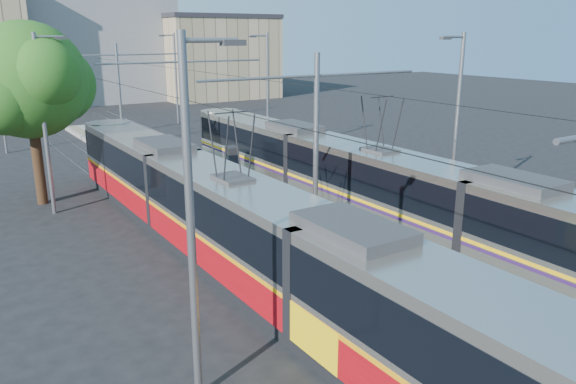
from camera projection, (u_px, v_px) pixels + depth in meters
ground at (487, 340)px, 15.06m from camera, size 160.00×160.00×0.00m
platform at (213, 191)px, 28.76m from camera, size 4.00×50.00×0.30m
tactile_strip_left at (186, 192)px, 27.96m from camera, size 0.70×50.00×0.01m
tactile_strip_right at (238, 184)px, 29.48m from camera, size 0.70×50.00×0.01m
rails at (213, 194)px, 28.80m from camera, size 8.71×70.00×0.03m
tram_left at (234, 225)px, 18.92m from camera, size 2.43×31.08×5.50m
tram_right at (378, 185)px, 23.33m from camera, size 2.43×31.62×5.50m
catenary at (237, 112)px, 25.27m from camera, size 9.20×70.00×7.00m
street_lamps at (179, 104)px, 30.90m from camera, size 15.18×38.22×8.00m
shelter at (232, 165)px, 28.93m from camera, size 0.78×1.04×2.06m
tree at (35, 82)px, 25.98m from camera, size 5.88×5.44×8.55m
building_centre at (87, 31)px, 67.70m from camera, size 18.36×14.28×16.42m
building_right at (215, 57)px, 70.99m from camera, size 14.28×10.20×10.23m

